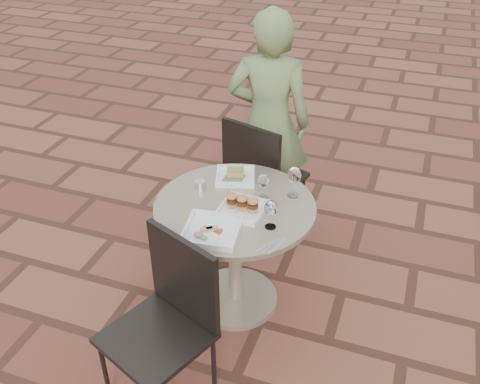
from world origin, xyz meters
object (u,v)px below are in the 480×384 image
(plate_salmon, at_px, (235,176))
(plate_tuna, at_px, (212,230))
(cafe_table, at_px, (235,239))
(chair_near, at_px, (169,312))
(chair_far, at_px, (259,171))
(plate_sliders, at_px, (242,206))
(diner, at_px, (269,123))

(plate_salmon, relative_size, plate_tuna, 0.90)
(cafe_table, distance_m, chair_near, 0.71)
(cafe_table, height_order, chair_far, chair_far)
(plate_sliders, xyz_separation_m, plate_tuna, (-0.08, -0.24, -0.02))
(diner, xyz_separation_m, plate_tuna, (0.07, -1.20, -0.04))
(chair_near, bearing_deg, plate_salmon, 113.00)
(plate_salmon, bearing_deg, chair_near, -89.06)
(diner, relative_size, plate_tuna, 4.97)
(cafe_table, height_order, plate_salmon, plate_salmon)
(chair_far, xyz_separation_m, chair_near, (-0.01, -1.36, 0.00))
(chair_far, bearing_deg, plate_salmon, 103.25)
(cafe_table, height_order, plate_sliders, plate_sliders)
(plate_sliders, bearing_deg, diner, 98.74)
(chair_far, distance_m, plate_salmon, 0.45)
(cafe_table, distance_m, chair_far, 0.67)
(chair_far, distance_m, diner, 0.35)
(chair_near, bearing_deg, chair_far, 111.73)
(plate_salmon, bearing_deg, cafe_table, -70.28)
(plate_salmon, height_order, plate_tuna, plate_salmon)
(diner, distance_m, plate_salmon, 0.66)
(chair_far, height_order, chair_near, same)
(plate_sliders, bearing_deg, chair_far, 100.20)
(plate_sliders, distance_m, plate_tuna, 0.25)
(cafe_table, relative_size, chair_far, 0.97)
(cafe_table, relative_size, plate_tuna, 2.83)
(plate_tuna, bearing_deg, plate_sliders, 70.58)
(chair_near, bearing_deg, plate_tuna, 104.97)
(diner, bearing_deg, cafe_table, 85.06)
(cafe_table, bearing_deg, diner, 95.57)
(chair_near, height_order, plate_salmon, chair_near)
(chair_near, bearing_deg, diner, 112.50)
(diner, bearing_deg, plate_salmon, 79.22)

